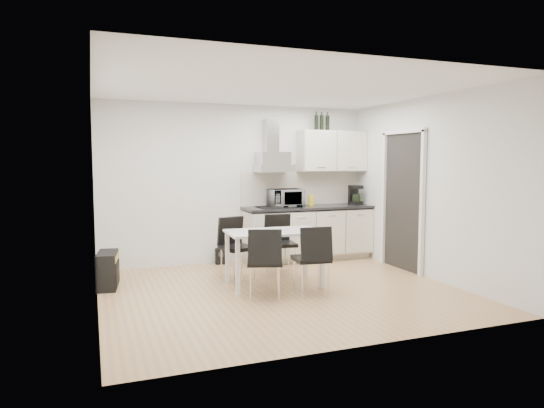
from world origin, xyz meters
The scene contains 15 objects.
ground centered at (0.00, 0.00, 0.00)m, with size 4.50×4.50×0.00m, color tan.
wall_back centered at (0.00, 2.00, 1.30)m, with size 4.50×0.10×2.60m, color silver.
wall_front centered at (0.00, -2.00, 1.30)m, with size 4.50×0.10×2.60m, color silver.
wall_left centered at (-2.25, 0.00, 1.30)m, with size 0.10×4.00×2.60m, color silver.
wall_right centered at (2.25, 0.00, 1.30)m, with size 0.10×4.00×2.60m, color silver.
ceiling centered at (0.00, 0.00, 2.60)m, with size 4.50×4.50×0.00m, color white.
doorway centered at (2.21, 0.55, 1.05)m, with size 0.08×1.04×2.10m, color white.
kitchenette centered at (1.19, 1.73, 0.83)m, with size 2.22×0.64×2.52m.
dining_table centered at (0.00, 0.30, 0.66)m, with size 1.29×0.78×0.75m.
chair_far_left centered at (-0.35, 0.83, 0.44)m, with size 0.44×0.50×0.88m, color black, non-canonical shape.
chair_far_right centered at (0.33, 0.90, 0.44)m, with size 0.44×0.50×0.88m, color black, non-canonical shape.
chair_near_left centered at (-0.31, -0.21, 0.44)m, with size 0.44×0.50×0.88m, color black, non-canonical shape.
chair_near_right centered at (0.30, -0.24, 0.44)m, with size 0.44×0.50×0.88m, color black, non-canonical shape.
guitar_amp centered at (-2.11, 0.97, 0.24)m, with size 0.32×0.60×0.48m.
floor_speaker centered at (-0.34, 1.90, 0.13)m, with size 0.15×0.14×0.26m, color black.
Camera 1 is at (-2.28, -5.72, 1.69)m, focal length 32.00 mm.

